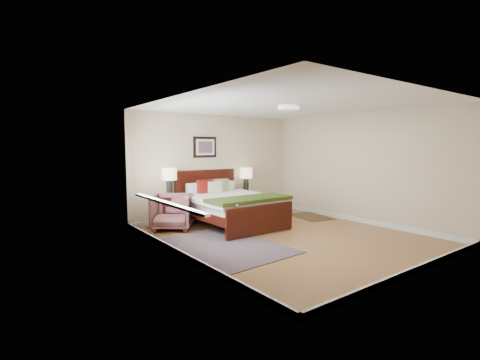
{
  "coord_description": "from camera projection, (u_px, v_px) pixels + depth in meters",
  "views": [
    {
      "loc": [
        -4.65,
        -4.75,
        1.72
      ],
      "look_at": [
        -0.45,
        0.93,
        1.05
      ],
      "focal_mm": 26.0,
      "sensor_mm": 36.0,
      "label": 1
    }
  ],
  "objects": [
    {
      "name": "lamp_right",
      "position": [
        246.0,
        175.0,
        8.88
      ],
      "size": [
        0.32,
        0.32,
        0.61
      ],
      "color": "black",
      "rests_on": "nightstand_right"
    },
    {
      "name": "ceil_fixture",
      "position": [
        289.0,
        107.0,
        6.49
      ],
      "size": [
        0.44,
        0.44,
        0.08
      ],
      "color": "white",
      "rests_on": "ceiling"
    },
    {
      "name": "lamp_left",
      "position": [
        169.0,
        177.0,
        7.62
      ],
      "size": [
        0.32,
        0.32,
        0.61
      ],
      "color": "black",
      "rests_on": "nightstand_left"
    },
    {
      "name": "bed",
      "position": [
        230.0,
        201.0,
        7.62
      ],
      "size": [
        1.77,
        2.14,
        1.15
      ],
      "color": "#380F08",
      "rests_on": "ground"
    },
    {
      "name": "nightstand_right",
      "position": [
        246.0,
        200.0,
        8.93
      ],
      "size": [
        0.58,
        0.44,
        0.58
      ],
      "color": "#380F08",
      "rests_on": "ground"
    },
    {
      "name": "door",
      "position": [
        254.0,
        205.0,
        3.9
      ],
      "size": [
        0.06,
        1.0,
        2.18
      ],
      "color": "silver",
      "rests_on": "ground"
    },
    {
      "name": "nightstand_left",
      "position": [
        170.0,
        202.0,
        7.65
      ],
      "size": [
        0.54,
        0.49,
        0.65
      ],
      "color": "#380F08",
      "rests_on": "ground"
    },
    {
      "name": "front_wall",
      "position": [
        421.0,
        183.0,
        4.6
      ],
      "size": [
        4.5,
        0.04,
        2.5
      ],
      "primitive_type": "cube",
      "color": "#C6B290",
      "rests_on": "ground"
    },
    {
      "name": "ceiling",
      "position": [
        289.0,
        105.0,
        6.48
      ],
      "size": [
        4.5,
        5.0,
        0.02
      ],
      "primitive_type": "cube",
      "color": "white",
      "rests_on": "back_wall"
    },
    {
      "name": "back_wall",
      "position": [
        217.0,
        166.0,
        8.6
      ],
      "size": [
        4.5,
        0.04,
        2.5
      ],
      "primitive_type": "cube",
      "color": "#C6B290",
      "rests_on": "ground"
    },
    {
      "name": "right_wall",
      "position": [
        359.0,
        168.0,
        7.93
      ],
      "size": [
        0.04,
        5.0,
        2.5
      ],
      "primitive_type": "cube",
      "color": "#C6B290",
      "rests_on": "ground"
    },
    {
      "name": "window",
      "position": [
        165.0,
        168.0,
        5.85
      ],
      "size": [
        0.11,
        2.72,
        1.32
      ],
      "color": "silver",
      "rests_on": "left_wall"
    },
    {
      "name": "floor",
      "position": [
        287.0,
        236.0,
        6.72
      ],
      "size": [
        5.0,
        5.0,
        0.0
      ],
      "primitive_type": "plane",
      "color": "brown",
      "rests_on": "ground"
    },
    {
      "name": "rug_persian",
      "position": [
        225.0,
        246.0,
        6.04
      ],
      "size": [
        1.75,
        2.37,
        0.01
      ],
      "primitive_type": "cube",
      "rotation": [
        0.0,
        0.0,
        0.06
      ],
      "color": "#0B1739",
      "rests_on": "ground"
    },
    {
      "name": "rug_navy",
      "position": [
        310.0,
        217.0,
        8.6
      ],
      "size": [
        0.9,
        1.18,
        0.01
      ],
      "primitive_type": "cube",
      "rotation": [
        0.0,
        0.0,
        -0.19
      ],
      "color": "black",
      "rests_on": "ground"
    },
    {
      "name": "armchair",
      "position": [
        172.0,
        212.0,
        7.25
      ],
      "size": [
        1.12,
        1.12,
        0.74
      ],
      "primitive_type": "imported",
      "rotation": [
        0.0,
        0.0,
        -0.63
      ],
      "color": "brown",
      "rests_on": "ground"
    },
    {
      "name": "left_wall",
      "position": [
        181.0,
        178.0,
        5.27
      ],
      "size": [
        0.04,
        5.0,
        2.5
      ],
      "primitive_type": "cube",
      "color": "#C6B290",
      "rests_on": "ground"
    },
    {
      "name": "wall_art",
      "position": [
        205.0,
        147.0,
        8.33
      ],
      "size": [
        0.62,
        0.05,
        0.5
      ],
      "color": "black",
      "rests_on": "back_wall"
    }
  ]
}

